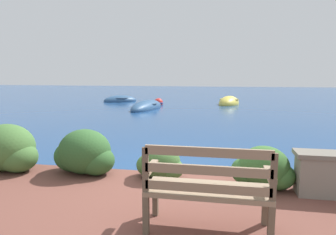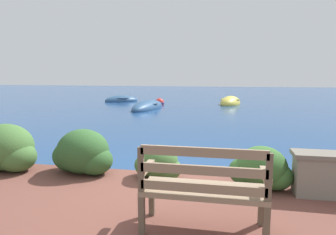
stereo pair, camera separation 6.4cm
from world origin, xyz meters
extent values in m
plane|color=navy|center=(0.00, 0.00, 0.00)|extent=(80.00, 80.00, 0.00)
cube|color=brown|center=(0.17, -1.51, 0.42)|extent=(0.06, 0.06, 0.40)
cube|color=brown|center=(1.37, -1.51, 0.42)|extent=(0.06, 0.06, 0.40)
cube|color=brown|center=(0.17, -1.93, 0.42)|extent=(0.06, 0.06, 0.40)
cube|color=brown|center=(1.37, -1.93, 0.42)|extent=(0.06, 0.06, 0.40)
cube|color=#8C755B|center=(0.77, -1.72, 0.65)|extent=(1.26, 0.48, 0.05)
cube|color=#8C755B|center=(0.77, -1.93, 0.75)|extent=(1.20, 0.04, 0.09)
cube|color=#8C755B|center=(0.77, -1.93, 0.93)|extent=(1.20, 0.04, 0.09)
cube|color=#8C755B|center=(0.77, -1.93, 1.10)|extent=(1.20, 0.04, 0.09)
cube|color=brown|center=(0.17, -1.93, 0.90)|extent=(0.06, 0.04, 0.45)
cube|color=brown|center=(1.37, -1.93, 0.90)|extent=(0.06, 0.04, 0.45)
cube|color=#8C755B|center=(0.17, -1.72, 0.85)|extent=(0.07, 0.43, 0.05)
cube|color=#8C755B|center=(1.37, -1.72, 0.85)|extent=(0.07, 0.43, 0.05)
ellipsoid|color=#426B33|center=(-2.63, -0.39, 0.61)|extent=(0.92, 0.83, 0.78)
ellipsoid|color=#426B33|center=(-2.40, -0.43, 0.47)|extent=(0.65, 0.58, 0.51)
ellipsoid|color=#2D5628|center=(-1.29, -0.28, 0.58)|extent=(0.85, 0.77, 0.72)
ellipsoid|color=#2D5628|center=(-1.52, -0.22, 0.48)|extent=(0.64, 0.57, 0.51)
ellipsoid|color=#2D5628|center=(-1.08, -0.33, 0.45)|extent=(0.60, 0.54, 0.47)
ellipsoid|color=#426B33|center=(-0.03, -0.29, 0.48)|extent=(0.61, 0.55, 0.52)
ellipsoid|color=#426B33|center=(-0.20, -0.24, 0.40)|extent=(0.46, 0.41, 0.37)
ellipsoid|color=#426B33|center=(0.12, -0.32, 0.39)|extent=(0.43, 0.39, 0.34)
ellipsoid|color=#38662D|center=(1.49, -0.40, 0.52)|extent=(0.71, 0.64, 0.60)
ellipsoid|color=#38662D|center=(1.30, -0.35, 0.43)|extent=(0.53, 0.48, 0.42)
ellipsoid|color=#38662D|center=(1.67, -0.44, 0.41)|extent=(0.49, 0.45, 0.39)
ellipsoid|color=#2D517A|center=(-3.10, 10.60, 0.06)|extent=(1.49, 3.48, 0.80)
torus|color=#2D4157|center=(-3.10, 10.60, 0.28)|extent=(1.21, 1.21, 0.07)
cube|color=#846647|center=(-3.16, 10.10, 0.25)|extent=(0.86, 0.23, 0.04)
cube|color=#846647|center=(-3.04, 11.02, 0.25)|extent=(0.86, 0.23, 0.04)
ellipsoid|color=#DBC64C|center=(1.22, 13.74, 0.07)|extent=(1.61, 2.50, 0.90)
torus|color=olive|center=(1.22, 13.74, 0.31)|extent=(1.36, 1.36, 0.07)
cube|color=#846647|center=(1.14, 13.41, 0.28)|extent=(0.90, 0.32, 0.04)
cube|color=#846647|center=(1.29, 14.02, 0.28)|extent=(0.90, 0.32, 0.04)
ellipsoid|color=#2D517A|center=(-5.92, 14.40, 0.05)|extent=(2.52, 2.29, 0.72)
torus|color=#2D4157|center=(-5.92, 14.40, 0.25)|extent=(1.73, 1.73, 0.07)
cube|color=#846647|center=(-5.65, 14.59, 0.22)|extent=(0.67, 0.87, 0.04)
cube|color=#846647|center=(-6.15, 14.24, 0.22)|extent=(0.67, 0.87, 0.04)
sphere|color=red|center=(-2.99, 12.98, 0.10)|extent=(0.55, 0.55, 0.55)
torus|color=navy|center=(-2.99, 12.98, 0.10)|extent=(0.61, 0.61, 0.07)
camera|label=1|loc=(0.90, -4.67, 1.82)|focal=32.00mm
camera|label=2|loc=(0.97, -4.66, 1.82)|focal=32.00mm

